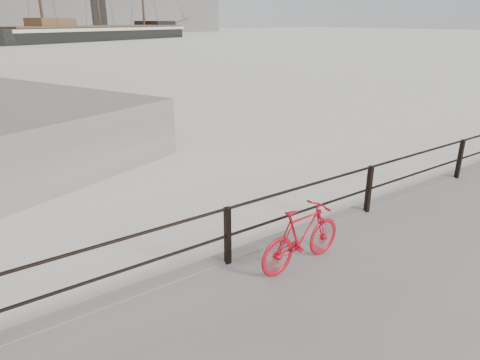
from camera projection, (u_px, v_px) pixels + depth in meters
ground at (359, 224)px, 9.20m from camera, size 400.00×400.00×0.00m
guardrail at (369, 189)px, 8.79m from camera, size 28.00×0.10×1.00m
bicycle at (302, 236)px, 6.84m from camera, size 1.73×0.35×1.03m
barque_black at (102, 40)px, 93.14m from camera, size 63.60×42.62×34.32m
industrial_west at (25, 2)px, 123.70m from camera, size 32.00×18.00×18.00m
industrial_east at (186, 12)px, 163.53m from camera, size 20.00×16.00×14.00m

